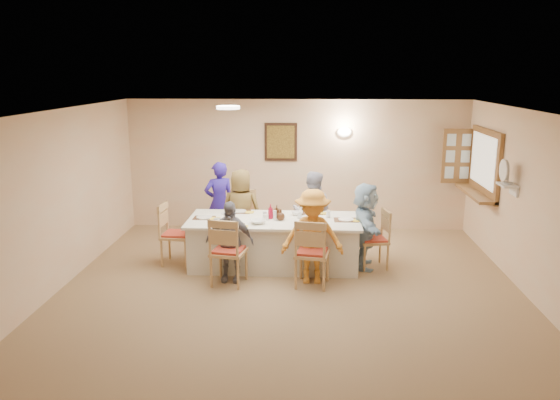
# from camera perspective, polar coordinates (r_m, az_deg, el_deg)

# --- Properties ---
(ground) EXTENTS (7.00, 7.00, 0.00)m
(ground) POSITION_cam_1_polar(r_m,az_deg,el_deg) (7.51, 0.95, -10.33)
(ground) COLOR olive
(room_walls) EXTENTS (7.00, 7.00, 7.00)m
(room_walls) POSITION_cam_1_polar(r_m,az_deg,el_deg) (7.04, 0.99, 1.05)
(room_walls) COLOR #E8B48B
(room_walls) RESTS_ON ground
(wall_picture) EXTENTS (0.62, 0.05, 0.72)m
(wall_picture) POSITION_cam_1_polar(r_m,az_deg,el_deg) (10.43, 0.08, 6.09)
(wall_picture) COLOR #3A2014
(wall_picture) RESTS_ON room_walls
(wall_sconce) EXTENTS (0.26, 0.09, 0.18)m
(wall_sconce) POSITION_cam_1_polar(r_m,az_deg,el_deg) (10.39, 6.75, 7.08)
(wall_sconce) COLOR white
(wall_sconce) RESTS_ON room_walls
(ceiling_light) EXTENTS (0.36, 0.36, 0.05)m
(ceiling_light) POSITION_cam_1_polar(r_m,az_deg,el_deg) (8.48, -5.44, 9.60)
(ceiling_light) COLOR white
(ceiling_light) RESTS_ON room_walls
(serving_hatch) EXTENTS (0.06, 1.50, 1.15)m
(serving_hatch) POSITION_cam_1_polar(r_m,az_deg,el_deg) (9.85, 20.62, 3.63)
(serving_hatch) COLOR brown
(serving_hatch) RESTS_ON room_walls
(hatch_sill) EXTENTS (0.30, 1.50, 0.05)m
(hatch_sill) POSITION_cam_1_polar(r_m,az_deg,el_deg) (9.91, 19.71, 0.66)
(hatch_sill) COLOR brown
(hatch_sill) RESTS_ON room_walls
(shutter_door) EXTENTS (0.55, 0.04, 1.00)m
(shutter_door) POSITION_cam_1_polar(r_m,az_deg,el_deg) (10.50, 18.05, 4.38)
(shutter_door) COLOR brown
(shutter_door) RESTS_ON room_walls
(fan_shelf) EXTENTS (0.22, 0.36, 0.03)m
(fan_shelf) POSITION_cam_1_polar(r_m,az_deg,el_deg) (8.58, 22.67, 1.45)
(fan_shelf) COLOR white
(fan_shelf) RESTS_ON room_walls
(desk_fan) EXTENTS (0.30, 0.30, 0.28)m
(desk_fan) POSITION_cam_1_polar(r_m,az_deg,el_deg) (8.54, 22.57, 2.44)
(desk_fan) COLOR #A5A5A8
(desk_fan) RESTS_ON fan_shelf
(dining_table) EXTENTS (2.68, 1.13, 0.76)m
(dining_table) POSITION_cam_1_polar(r_m,az_deg,el_deg) (8.63, -0.63, -4.44)
(dining_table) COLOR white
(dining_table) RESTS_ON ground
(chair_back_left) EXTENTS (0.49, 0.49, 1.02)m
(chair_back_left) POSITION_cam_1_polar(r_m,az_deg,el_deg) (9.41, -3.96, -2.14)
(chair_back_left) COLOR tan
(chair_back_left) RESTS_ON ground
(chair_back_right) EXTENTS (0.50, 0.50, 0.91)m
(chair_back_right) POSITION_cam_1_polar(r_m,az_deg,el_deg) (9.35, 3.37, -2.57)
(chair_back_right) COLOR tan
(chair_back_right) RESTS_ON ground
(chair_front_left) EXTENTS (0.56, 0.56, 1.01)m
(chair_front_left) POSITION_cam_1_polar(r_m,az_deg,el_deg) (7.89, -5.39, -5.24)
(chair_front_left) COLOR tan
(chair_front_left) RESTS_ON ground
(chair_front_right) EXTENTS (0.55, 0.55, 1.01)m
(chair_front_right) POSITION_cam_1_polar(r_m,az_deg,el_deg) (7.81, 3.39, -5.42)
(chair_front_right) COLOR tan
(chair_front_right) RESTS_ON ground
(chair_left_end) EXTENTS (0.50, 0.50, 0.99)m
(chair_left_end) POSITION_cam_1_polar(r_m,az_deg,el_deg) (8.83, -10.74, -3.50)
(chair_left_end) COLOR tan
(chair_left_end) RESTS_ON ground
(chair_right_end) EXTENTS (0.52, 0.52, 0.92)m
(chair_right_end) POSITION_cam_1_polar(r_m,az_deg,el_deg) (8.64, 9.70, -4.03)
(chair_right_end) COLOR tan
(chair_right_end) RESTS_ON ground
(diner_back_left) EXTENTS (0.76, 0.56, 1.42)m
(diner_back_left) POSITION_cam_1_polar(r_m,az_deg,el_deg) (9.24, -4.07, -1.12)
(diner_back_left) COLOR brown
(diner_back_left) RESTS_ON ground
(diner_back_right) EXTENTS (0.84, 0.74, 1.40)m
(diner_back_right) POSITION_cam_1_polar(r_m,az_deg,el_deg) (9.17, 3.39, -1.30)
(diner_back_right) COLOR #A0A1BA
(diner_back_right) RESTS_ON ground
(diner_front_left) EXTENTS (0.74, 0.37, 1.20)m
(diner_front_left) POSITION_cam_1_polar(r_m,az_deg,el_deg) (7.98, -5.28, -4.33)
(diner_front_left) COLOR slate
(diner_front_left) RESTS_ON ground
(diner_front_right) EXTENTS (0.92, 0.55, 1.39)m
(diner_front_right) POSITION_cam_1_polar(r_m,az_deg,el_deg) (7.87, 3.41, -3.84)
(diner_front_right) COLOR orange
(diner_front_right) RESTS_ON ground
(diner_right_end) EXTENTS (1.29, 0.51, 1.35)m
(diner_right_end) POSITION_cam_1_polar(r_m,az_deg,el_deg) (8.57, 8.89, -2.67)
(diner_right_end) COLOR #A5C5E1
(diner_right_end) RESTS_ON ground
(caregiver) EXTENTS (0.79, 0.74, 1.47)m
(caregiver) POSITION_cam_1_polar(r_m,az_deg,el_deg) (9.75, -6.36, -0.27)
(caregiver) COLOR #301FA7
(caregiver) RESTS_ON ground
(placemat_fl) EXTENTS (0.36, 0.27, 0.01)m
(placemat_fl) POSITION_cam_1_polar(r_m,az_deg,el_deg) (8.18, -5.04, -2.69)
(placemat_fl) COLOR #472B19
(placemat_fl) RESTS_ON dining_table
(plate_fl) EXTENTS (0.23, 0.23, 0.01)m
(plate_fl) POSITION_cam_1_polar(r_m,az_deg,el_deg) (8.17, -5.04, -2.63)
(plate_fl) COLOR white
(plate_fl) RESTS_ON dining_table
(napkin_fl) EXTENTS (0.13, 0.13, 0.01)m
(napkin_fl) POSITION_cam_1_polar(r_m,az_deg,el_deg) (8.10, -3.83, -2.77)
(napkin_fl) COLOR yellow
(napkin_fl) RESTS_ON dining_table
(placemat_fr) EXTENTS (0.38, 0.28, 0.01)m
(placemat_fr) POSITION_cam_1_polar(r_m,az_deg,el_deg) (8.09, 3.41, -2.83)
(placemat_fr) COLOR #472B19
(placemat_fr) RESTS_ON dining_table
(plate_fr) EXTENTS (0.25, 0.25, 0.02)m
(plate_fr) POSITION_cam_1_polar(r_m,az_deg,el_deg) (8.09, 3.41, -2.76)
(plate_fr) COLOR white
(plate_fr) RESTS_ON dining_table
(napkin_fr) EXTENTS (0.14, 0.14, 0.01)m
(napkin_fr) POSITION_cam_1_polar(r_m,az_deg,el_deg) (8.05, 4.69, -2.89)
(napkin_fr) COLOR yellow
(napkin_fr) RESTS_ON dining_table
(placemat_bl) EXTENTS (0.37, 0.27, 0.01)m
(placemat_bl) POSITION_cam_1_polar(r_m,az_deg,el_deg) (8.98, -4.29, -1.22)
(placemat_bl) COLOR #472B19
(placemat_bl) RESTS_ON dining_table
(plate_bl) EXTENTS (0.23, 0.23, 0.01)m
(plate_bl) POSITION_cam_1_polar(r_m,az_deg,el_deg) (8.98, -4.29, -1.16)
(plate_bl) COLOR white
(plate_bl) RESTS_ON dining_table
(napkin_bl) EXTENTS (0.13, 0.13, 0.01)m
(napkin_bl) POSITION_cam_1_polar(r_m,az_deg,el_deg) (8.91, -3.18, -1.28)
(napkin_bl) COLOR yellow
(napkin_bl) RESTS_ON dining_table
(placemat_br) EXTENTS (0.35, 0.26, 0.01)m
(placemat_br) POSITION_cam_1_polar(r_m,az_deg,el_deg) (8.90, 3.40, -1.33)
(placemat_br) COLOR #472B19
(placemat_br) RESTS_ON dining_table
(plate_br) EXTENTS (0.25, 0.25, 0.02)m
(plate_br) POSITION_cam_1_polar(r_m,az_deg,el_deg) (8.90, 3.40, -1.27)
(plate_br) COLOR white
(plate_br) RESTS_ON dining_table
(napkin_br) EXTENTS (0.14, 0.14, 0.01)m
(napkin_br) POSITION_cam_1_polar(r_m,az_deg,el_deg) (8.86, 4.56, -1.38)
(napkin_br) COLOR yellow
(napkin_br) RESTS_ON dining_table
(placemat_le) EXTENTS (0.34, 0.25, 0.01)m
(placemat_le) POSITION_cam_1_polar(r_m,az_deg,el_deg) (8.66, -7.93, -1.86)
(placemat_le) COLOR #472B19
(placemat_le) RESTS_ON dining_table
(plate_le) EXTENTS (0.24, 0.24, 0.02)m
(plate_le) POSITION_cam_1_polar(r_m,az_deg,el_deg) (8.66, -7.93, -1.80)
(plate_le) COLOR white
(plate_le) RESTS_ON dining_table
(napkin_le) EXTENTS (0.15, 0.15, 0.01)m
(napkin_le) POSITION_cam_1_polar(r_m,az_deg,el_deg) (8.58, -6.81, -1.93)
(napkin_le) COLOR yellow
(napkin_le) RESTS_ON dining_table
(placemat_re) EXTENTS (0.37, 0.28, 0.01)m
(placemat_re) POSITION_cam_1_polar(r_m,az_deg,el_deg) (8.52, 6.90, -2.08)
(placemat_re) COLOR #472B19
(placemat_re) RESTS_ON dining_table
(plate_re) EXTENTS (0.24, 0.24, 0.01)m
(plate_re) POSITION_cam_1_polar(r_m,az_deg,el_deg) (8.52, 6.91, -2.02)
(plate_re) COLOR white
(plate_re) RESTS_ON dining_table
(napkin_re) EXTENTS (0.15, 0.15, 0.01)m
(napkin_re) POSITION_cam_1_polar(r_m,az_deg,el_deg) (8.48, 8.14, -2.14)
(napkin_re) COLOR yellow
(napkin_re) RESTS_ON dining_table
(teacup_a) EXTENTS (0.16, 0.16, 0.09)m
(teacup_a) POSITION_cam_1_polar(r_m,az_deg,el_deg) (8.28, -6.55, -2.22)
(teacup_a) COLOR white
(teacup_a) RESTS_ON dining_table
(teacup_b) EXTENTS (0.15, 0.15, 0.08)m
(teacup_b) POSITION_cam_1_polar(r_m,az_deg,el_deg) (8.99, 2.26, -0.93)
(teacup_b) COLOR white
(teacup_b) RESTS_ON dining_table
(bowl_a) EXTENTS (0.38, 0.38, 0.06)m
(bowl_a) POSITION_cam_1_polar(r_m,az_deg,el_deg) (8.27, -2.31, -2.28)
(bowl_a) COLOR white
(bowl_a) RESTS_ON dining_table
(bowl_b) EXTENTS (0.22, 0.22, 0.06)m
(bowl_b) POSITION_cam_1_polar(r_m,az_deg,el_deg) (8.75, 1.80, -1.39)
(bowl_b) COLOR white
(bowl_b) RESTS_ON dining_table
(condiment_ketchup) EXTENTS (0.13, 0.13, 0.23)m
(condiment_ketchup) POSITION_cam_1_polar(r_m,az_deg,el_deg) (8.52, -1.00, -1.21)
(condiment_ketchup) COLOR #AB0E2B
(condiment_ketchup) RESTS_ON dining_table
(condiment_brown) EXTENTS (0.10, 0.10, 0.20)m
(condiment_brown) POSITION_cam_1_polar(r_m,az_deg,el_deg) (8.57, -0.35, -1.21)
(condiment_brown) COLOR #3E2210
(condiment_brown) RESTS_ON dining_table
(condiment_malt) EXTENTS (0.22, 0.22, 0.17)m
(condiment_malt) POSITION_cam_1_polar(r_m,az_deg,el_deg) (8.44, 0.07, -1.55)
(condiment_malt) COLOR #3E2210
(condiment_malt) RESTS_ON dining_table
(drinking_glass) EXTENTS (0.07, 0.07, 0.10)m
(drinking_glass) POSITION_cam_1_polar(r_m,az_deg,el_deg) (8.56, -1.62, -1.54)
(drinking_glass) COLOR silver
(drinking_glass) RESTS_ON dining_table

